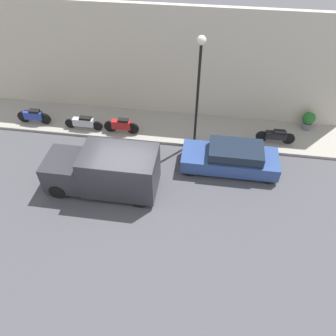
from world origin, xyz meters
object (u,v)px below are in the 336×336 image
Objects in this scene: delivery_van at (104,171)px; motorcycle_black at (276,136)px; potted_plant at (308,120)px; motorcycle_blue at (34,116)px; motorcycle_red at (121,125)px; streetlamp at (199,75)px; scooter_silver at (84,122)px; parked_car at (231,158)px.

motorcycle_black is at bearing -61.63° from delivery_van.
motorcycle_black is 2.00× the size of potted_plant.
motorcycle_blue is at bearing 90.67° from motorcycle_black.
streetlamp is (-0.18, -3.73, 3.18)m from motorcycle_red.
delivery_van is 2.33× the size of scooter_silver.
motorcycle_black is 2.24m from potted_plant.
parked_car is 5.76m from motorcycle_red.
potted_plant is (3.46, -3.90, 0.03)m from parked_car.
potted_plant reaches higher than motorcycle_blue.
streetlamp is at bearing 97.04° from motorcycle_black.
motorcycle_black is (0.15, -12.44, -0.04)m from motorcycle_blue.
streetlamp is 5.63× the size of potted_plant.
scooter_silver is 11.53m from potted_plant.
motorcycle_blue is (1.88, 10.26, -0.04)m from parked_car.
scooter_silver is (0.03, 2.00, -0.05)m from motorcycle_red.
delivery_van is 10.69m from potted_plant.
motorcycle_black is at bearing -89.33° from motorcycle_blue.
delivery_van reaches higher than motorcycle_blue.
parked_car is at bearing -69.25° from delivery_van.
parked_car reaches higher than motorcycle_black.
motorcycle_blue is 2.76m from scooter_silver.
motorcycle_black is 5.12m from streetlamp.
parked_car is at bearing -103.13° from scooter_silver.
streetlamp is at bearing 108.65° from potted_plant.
motorcycle_red is (1.72, 5.50, -0.03)m from parked_car.
delivery_van reaches higher than motorcycle_black.
parked_car is 3.93m from streetlamp.
delivery_van is 2.58× the size of motorcycle_blue.
motorcycle_blue reaches higher than motorcycle_black.
motorcycle_blue is at bearing 96.33° from potted_plant.
delivery_van is at bearing 135.20° from streetlamp.
delivery_van is 6.33m from motorcycle_blue.
scooter_silver is (3.75, 2.22, -0.49)m from delivery_van.
motorcycle_blue is 14.25m from potted_plant.
motorcycle_red is at bearing 92.29° from motorcycle_black.
motorcycle_red is at bearing -91.95° from motorcycle_blue.
motorcycle_red is 4.91m from streetlamp.
streetlamp is at bearing -92.06° from scooter_silver.
streetlamp reaches higher than delivery_van.
parked_car reaches higher than scooter_silver.
streetlamp is at bearing -92.30° from motorcycle_blue.
motorcycle_black is (4.03, -7.46, -0.49)m from delivery_van.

